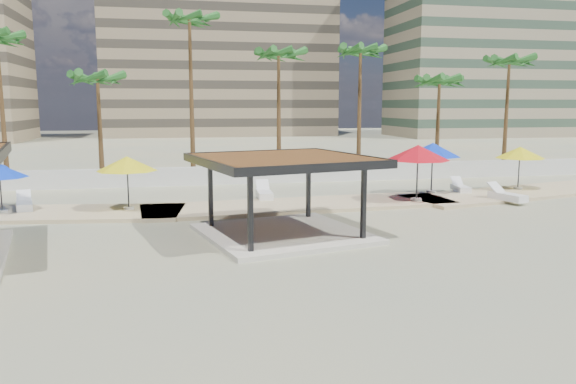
{
  "coord_description": "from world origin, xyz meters",
  "views": [
    {
      "loc": [
        -4.45,
        -20.58,
        5.18
      ],
      "look_at": [
        0.5,
        3.2,
        1.4
      ],
      "focal_mm": 35.0,
      "sensor_mm": 36.0,
      "label": 1
    }
  ],
  "objects_px": {
    "lounger_a": "(24,205)",
    "lounger_b": "(264,194)",
    "pavilion_central": "(283,189)",
    "lounger_d": "(460,188)",
    "lounger_c": "(507,196)",
    "umbrella_c": "(418,153)"
  },
  "relations": [
    {
      "from": "umbrella_c",
      "to": "lounger_b",
      "type": "distance_m",
      "value": 8.46
    },
    {
      "from": "lounger_a",
      "to": "lounger_c",
      "type": "xyz_separation_m",
      "value": [
        24.49,
        -2.48,
        0.01
      ]
    },
    {
      "from": "pavilion_central",
      "to": "umbrella_c",
      "type": "bearing_deg",
      "value": 21.32
    },
    {
      "from": "lounger_d",
      "to": "lounger_a",
      "type": "bearing_deg",
      "value": 101.55
    },
    {
      "from": "lounger_b",
      "to": "pavilion_central",
      "type": "bearing_deg",
      "value": 178.34
    },
    {
      "from": "lounger_a",
      "to": "lounger_d",
      "type": "height_order",
      "value": "lounger_a"
    },
    {
      "from": "lounger_c",
      "to": "lounger_d",
      "type": "bearing_deg",
      "value": -1.45
    },
    {
      "from": "lounger_a",
      "to": "lounger_b",
      "type": "xyz_separation_m",
      "value": [
        11.98,
        0.93,
        0.01
      ]
    },
    {
      "from": "lounger_a",
      "to": "lounger_d",
      "type": "distance_m",
      "value": 23.67
    },
    {
      "from": "lounger_a",
      "to": "lounger_b",
      "type": "height_order",
      "value": "lounger_b"
    },
    {
      "from": "pavilion_central",
      "to": "lounger_c",
      "type": "relative_size",
      "value": 3.23
    },
    {
      "from": "pavilion_central",
      "to": "lounger_c",
      "type": "height_order",
      "value": "pavilion_central"
    },
    {
      "from": "lounger_c",
      "to": "pavilion_central",
      "type": "bearing_deg",
      "value": 95.48
    },
    {
      "from": "pavilion_central",
      "to": "lounger_d",
      "type": "xyz_separation_m",
      "value": [
        12.28,
        8.39,
        -1.55
      ]
    },
    {
      "from": "lounger_b",
      "to": "lounger_c",
      "type": "xyz_separation_m",
      "value": [
        12.51,
        -3.4,
        -0.0
      ]
    },
    {
      "from": "umbrella_c",
      "to": "lounger_b",
      "type": "xyz_separation_m",
      "value": [
        -7.68,
        2.69,
        -2.32
      ]
    },
    {
      "from": "pavilion_central",
      "to": "umbrella_c",
      "type": "height_order",
      "value": "pavilion_central"
    },
    {
      "from": "lounger_d",
      "to": "pavilion_central",
      "type": "bearing_deg",
      "value": 133.67
    },
    {
      "from": "pavilion_central",
      "to": "lounger_b",
      "type": "xyz_separation_m",
      "value": [
        0.61,
        8.4,
        -1.52
      ]
    },
    {
      "from": "umbrella_c",
      "to": "lounger_c",
      "type": "height_order",
      "value": "umbrella_c"
    },
    {
      "from": "lounger_a",
      "to": "lounger_b",
      "type": "relative_size",
      "value": 0.96
    },
    {
      "from": "umbrella_c",
      "to": "lounger_a",
      "type": "relative_size",
      "value": 1.91
    }
  ]
}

